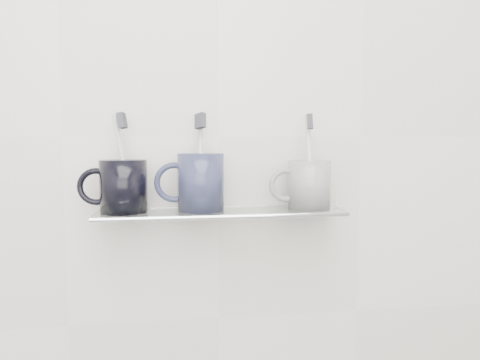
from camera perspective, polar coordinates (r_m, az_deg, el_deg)
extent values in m
plane|color=silver|center=(1.00, -2.69, 5.31)|extent=(2.50, 0.00, 2.50)
cube|color=silver|center=(0.95, -2.29, -3.96)|extent=(0.50, 0.12, 0.01)
cylinder|color=silver|center=(0.90, -1.92, -4.51)|extent=(0.50, 0.01, 0.01)
cylinder|color=silver|center=(1.00, -14.62, -4.31)|extent=(0.02, 0.03, 0.02)
cylinder|color=silver|center=(1.04, 9.00, -3.85)|extent=(0.02, 0.03, 0.02)
cylinder|color=black|center=(0.95, -14.01, -0.74)|extent=(0.11, 0.11, 0.10)
torus|color=black|center=(0.96, -17.12, -0.78)|extent=(0.07, 0.01, 0.07)
cylinder|color=silver|center=(0.95, -14.07, 2.22)|extent=(0.04, 0.03, 0.19)
cube|color=#36373F|center=(0.95, -14.18, 7.05)|extent=(0.02, 0.03, 0.03)
cylinder|color=#1E213C|center=(0.95, -4.81, -0.26)|extent=(0.12, 0.12, 0.12)
torus|color=#1E213C|center=(0.95, -8.00, -0.30)|extent=(0.08, 0.01, 0.08)
cylinder|color=silver|center=(0.95, -4.83, 2.34)|extent=(0.02, 0.06, 0.19)
cube|color=#36373F|center=(0.94, -4.86, 7.19)|extent=(0.02, 0.03, 0.04)
cylinder|color=silver|center=(0.99, 8.43, -0.55)|extent=(0.11, 0.11, 0.10)
torus|color=silver|center=(0.98, 5.60, -0.60)|extent=(0.07, 0.01, 0.07)
cylinder|color=white|center=(0.99, 8.47, 2.41)|extent=(0.02, 0.03, 0.19)
cube|color=#36373F|center=(0.98, 8.53, 7.07)|extent=(0.02, 0.03, 0.03)
cylinder|color=silver|center=(1.01, 10.51, -2.87)|extent=(0.04, 0.04, 0.02)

